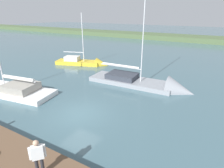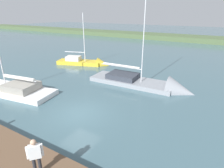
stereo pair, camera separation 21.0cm
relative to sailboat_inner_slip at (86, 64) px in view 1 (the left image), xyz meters
name	(u,v)px [view 1 (the left image)]	position (x,y,z in m)	size (l,w,h in m)	color
ground_plane	(80,114)	(-8.18, 11.51, -0.17)	(200.00, 200.00, 0.00)	#42606B
far_shoreline	(186,40)	(-8.18, -32.90, -0.17)	(180.00, 8.00, 2.40)	#4C603D
dock_pier	(7,158)	(-8.18, 17.22, 0.17)	(22.79, 2.56, 0.67)	brown
sailboat_inner_slip	(86,64)	(0.00, 0.00, 0.00)	(7.83, 4.32, 7.94)	gold
sailboat_behind_pier	(150,86)	(-11.00, 3.67, -0.07)	(10.82, 3.16, 13.18)	gray
person_on_dock	(38,155)	(-10.82, 17.30, 1.53)	(0.47, 0.53, 1.77)	#28282D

